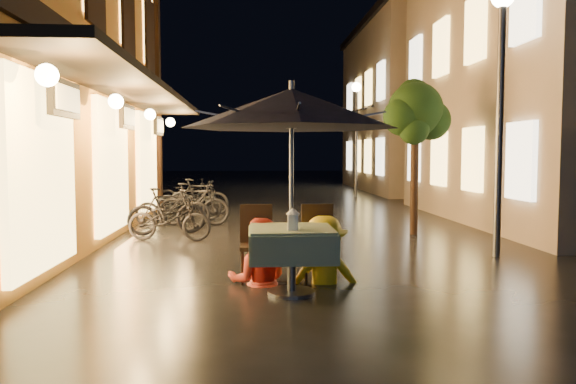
{
  "coord_description": "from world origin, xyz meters",
  "views": [
    {
      "loc": [
        -0.88,
        -6.56,
        1.64
      ],
      "look_at": [
        -0.42,
        0.46,
        1.15
      ],
      "focal_mm": 35.0,
      "sensor_mm": 36.0,
      "label": 1
    }
  ],
  "objects": [
    {
      "name": "ground",
      "position": [
        0.0,
        0.0,
        0.0
      ],
      "size": [
        90.0,
        90.0,
        0.0
      ],
      "primitive_type": "plane",
      "color": "black",
      "rests_on": "ground"
    },
    {
      "name": "east_building_far",
      "position": [
        7.49,
        18.0,
        3.66
      ],
      "size": [
        7.3,
        10.3,
        7.3
      ],
      "color": "tan",
      "rests_on": "ground"
    },
    {
      "name": "street_tree",
      "position": [
        2.41,
        4.51,
        2.42
      ],
      "size": [
        1.43,
        1.2,
        3.15
      ],
      "color": "black",
      "rests_on": "ground"
    },
    {
      "name": "streetlamp_near",
      "position": [
        3.0,
        2.0,
        2.92
      ],
      "size": [
        0.36,
        0.36,
        4.23
      ],
      "color": "#59595E",
      "rests_on": "ground"
    },
    {
      "name": "streetlamp_far",
      "position": [
        3.0,
        14.0,
        2.92
      ],
      "size": [
        0.36,
        0.36,
        4.23
      ],
      "color": "#59595E",
      "rests_on": "ground"
    },
    {
      "name": "cafe_table",
      "position": [
        -0.42,
        -0.14,
        0.59
      ],
      "size": [
        0.99,
        0.99,
        0.78
      ],
      "color": "#59595E",
      "rests_on": "ground"
    },
    {
      "name": "patio_umbrella",
      "position": [
        -0.42,
        -0.14,
        2.15
      ],
      "size": [
        2.51,
        2.51,
        2.46
      ],
      "color": "#59595E",
      "rests_on": "ground"
    },
    {
      "name": "cafe_chair_left",
      "position": [
        -0.82,
        0.6,
        0.54
      ],
      "size": [
        0.42,
        0.42,
        0.97
      ],
      "color": "black",
      "rests_on": "ground"
    },
    {
      "name": "cafe_chair_right",
      "position": [
        -0.02,
        0.6,
        0.54
      ],
      "size": [
        0.42,
        0.42,
        0.97
      ],
      "color": "black",
      "rests_on": "ground"
    },
    {
      "name": "table_lantern",
      "position": [
        -0.42,
        -0.36,
        0.92
      ],
      "size": [
        0.16,
        0.16,
        0.25
      ],
      "color": "white",
      "rests_on": "cafe_table"
    },
    {
      "name": "person_orange",
      "position": [
        -0.79,
        0.45,
        0.81
      ],
      "size": [
        0.8,
        0.63,
        1.62
      ],
      "primitive_type": "imported",
      "rotation": [
        0.0,
        0.0,
        3.12
      ],
      "color": "#E8402F",
      "rests_on": "ground"
    },
    {
      "name": "person_yellow",
      "position": [
        0.04,
        0.45,
        0.82
      ],
      "size": [
        1.08,
        0.63,
        1.65
      ],
      "primitive_type": "imported",
      "rotation": [
        0.0,
        0.0,
        3.12
      ],
      "color": "yellow",
      "rests_on": "ground"
    },
    {
      "name": "bicycle_0",
      "position": [
        -2.4,
        3.96,
        0.41
      ],
      "size": [
        1.64,
        0.79,
        0.82
      ],
      "primitive_type": "imported",
      "rotation": [
        0.0,
        0.0,
        1.41
      ],
      "color": "black",
      "rests_on": "ground"
    },
    {
      "name": "bicycle_1",
      "position": [
        -2.56,
        4.78,
        0.47
      ],
      "size": [
        1.64,
        0.94,
        0.95
      ],
      "primitive_type": "imported",
      "rotation": [
        0.0,
        0.0,
        1.91
      ],
      "color": "black",
      "rests_on": "ground"
    },
    {
      "name": "bicycle_2",
      "position": [
        -2.61,
        5.95,
        0.43
      ],
      "size": [
        1.65,
        0.6,
        0.86
      ],
      "primitive_type": "imported",
      "rotation": [
        0.0,
        0.0,
        1.59
      ],
      "color": "black",
      "rests_on": "ground"
    },
    {
      "name": "bicycle_3",
      "position": [
        -2.17,
        6.16,
        0.48
      ],
      "size": [
        1.64,
        0.6,
        0.97
      ],
      "primitive_type": "imported",
      "rotation": [
        0.0,
        0.0,
        1.48
      ],
      "color": "black",
      "rests_on": "ground"
    },
    {
      "name": "bicycle_4",
      "position": [
        -2.42,
        7.42,
        0.46
      ],
      "size": [
        1.85,
        1.12,
        0.92
      ],
      "primitive_type": "imported",
      "rotation": [
        0.0,
        0.0,
        1.26
      ],
      "color": "black",
      "rests_on": "ground"
    },
    {
      "name": "bicycle_5",
      "position": [
        -2.26,
        8.29,
        0.48
      ],
      "size": [
        1.65,
        0.67,
        0.96
      ],
      "primitive_type": "imported",
      "rotation": [
        0.0,
        0.0,
        1.43
      ],
      "color": "black",
      "rests_on": "ground"
    },
    {
      "name": "bicycle_6",
      "position": [
        -2.76,
        10.0,
        0.45
      ],
      "size": [
        1.72,
        0.67,
        0.89
      ],
      "primitive_type": "imported",
      "rotation": [
        0.0,
        0.0,
        1.62
      ],
      "color": "black",
      "rests_on": "ground"
    }
  ]
}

